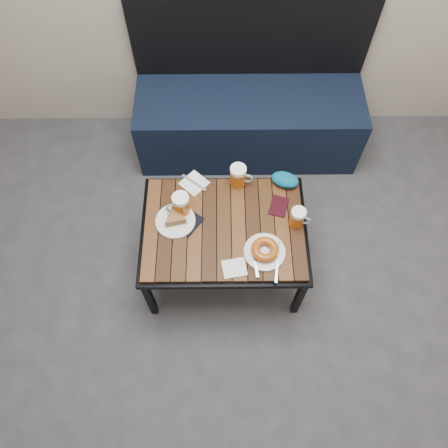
{
  "coord_description": "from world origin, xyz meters",
  "views": [
    {
      "loc": [
        -0.08,
        -0.2,
        2.39
      ],
      "look_at": [
        -0.07,
        0.84,
        0.5
      ],
      "focal_mm": 35.0,
      "sensor_mm": 36.0,
      "label": 1
    }
  ],
  "objects_px": {
    "beer_mug_left": "(181,205)",
    "plate_pie": "(175,219)",
    "plate_bagel": "(265,251)",
    "knit_pouch": "(285,180)",
    "cafe_table": "(224,231)",
    "passport_navy": "(189,223)",
    "bench": "(249,116)",
    "beer_mug_centre": "(238,176)",
    "beer_mug_right": "(298,218)",
    "passport_burgundy": "(279,206)"
  },
  "relations": [
    {
      "from": "beer_mug_left",
      "to": "beer_mug_right",
      "type": "relative_size",
      "value": 1.16
    },
    {
      "from": "passport_burgundy",
      "to": "beer_mug_right",
      "type": "bearing_deg",
      "value": -35.56
    },
    {
      "from": "cafe_table",
      "to": "plate_bagel",
      "type": "bearing_deg",
      "value": -36.72
    },
    {
      "from": "passport_navy",
      "to": "beer_mug_left",
      "type": "bearing_deg",
      "value": 156.31
    },
    {
      "from": "beer_mug_centre",
      "to": "beer_mug_right",
      "type": "xyz_separation_m",
      "value": [
        0.29,
        -0.24,
        -0.01
      ]
    },
    {
      "from": "beer_mug_centre",
      "to": "plate_pie",
      "type": "distance_m",
      "value": 0.4
    },
    {
      "from": "beer_mug_left",
      "to": "plate_bagel",
      "type": "relative_size",
      "value": 0.51
    },
    {
      "from": "beer_mug_right",
      "to": "knit_pouch",
      "type": "height_order",
      "value": "beer_mug_right"
    },
    {
      "from": "cafe_table",
      "to": "passport_burgundy",
      "type": "relative_size",
      "value": 6.93
    },
    {
      "from": "plate_pie",
      "to": "beer_mug_left",
      "type": "bearing_deg",
      "value": 62.51
    },
    {
      "from": "beer_mug_right",
      "to": "passport_navy",
      "type": "xyz_separation_m",
      "value": [
        -0.54,
        0.0,
        -0.06
      ]
    },
    {
      "from": "plate_bagel",
      "to": "knit_pouch",
      "type": "bearing_deg",
      "value": 72.73
    },
    {
      "from": "bench",
      "to": "beer_mug_right",
      "type": "height_order",
      "value": "bench"
    },
    {
      "from": "passport_navy",
      "to": "passport_burgundy",
      "type": "xyz_separation_m",
      "value": [
        0.46,
        0.1,
        -0.0
      ]
    },
    {
      "from": "plate_pie",
      "to": "beer_mug_centre",
      "type": "bearing_deg",
      "value": 35.51
    },
    {
      "from": "bench",
      "to": "passport_navy",
      "type": "distance_m",
      "value": 0.98
    },
    {
      "from": "bench",
      "to": "plate_pie",
      "type": "relative_size",
      "value": 6.98
    },
    {
      "from": "beer_mug_left",
      "to": "beer_mug_right",
      "type": "distance_m",
      "value": 0.58
    },
    {
      "from": "beer_mug_right",
      "to": "plate_bagel",
      "type": "distance_m",
      "value": 0.23
    },
    {
      "from": "bench",
      "to": "knit_pouch",
      "type": "height_order",
      "value": "bench"
    },
    {
      "from": "cafe_table",
      "to": "beer_mug_left",
      "type": "relative_size",
      "value": 6.19
    },
    {
      "from": "plate_pie",
      "to": "beer_mug_right",
      "type": "bearing_deg",
      "value": -1.52
    },
    {
      "from": "cafe_table",
      "to": "plate_pie",
      "type": "relative_size",
      "value": 4.19
    },
    {
      "from": "passport_burgundy",
      "to": "knit_pouch",
      "type": "relative_size",
      "value": 0.84
    },
    {
      "from": "bench",
      "to": "beer_mug_centre",
      "type": "bearing_deg",
      "value": -97.67
    },
    {
      "from": "bench",
      "to": "passport_navy",
      "type": "bearing_deg",
      "value": -110.67
    },
    {
      "from": "beer_mug_right",
      "to": "plate_pie",
      "type": "relative_size",
      "value": 0.59
    },
    {
      "from": "beer_mug_left",
      "to": "beer_mug_right",
      "type": "xyz_separation_m",
      "value": [
        0.58,
        -0.07,
        -0.01
      ]
    },
    {
      "from": "beer_mug_centre",
      "to": "beer_mug_left",
      "type": "bearing_deg",
      "value": -142.36
    },
    {
      "from": "plate_pie",
      "to": "knit_pouch",
      "type": "relative_size",
      "value": 1.39
    },
    {
      "from": "beer_mug_centre",
      "to": "passport_burgundy",
      "type": "bearing_deg",
      "value": -27.79
    },
    {
      "from": "plate_pie",
      "to": "passport_burgundy",
      "type": "distance_m",
      "value": 0.53
    },
    {
      "from": "beer_mug_right",
      "to": "passport_burgundy",
      "type": "xyz_separation_m",
      "value": [
        -0.08,
        0.1,
        -0.06
      ]
    },
    {
      "from": "plate_bagel",
      "to": "passport_navy",
      "type": "relative_size",
      "value": 2.03
    },
    {
      "from": "beer_mug_right",
      "to": "passport_navy",
      "type": "height_order",
      "value": "beer_mug_right"
    },
    {
      "from": "beer_mug_right",
      "to": "passport_burgundy",
      "type": "bearing_deg",
      "value": 142.9
    },
    {
      "from": "beer_mug_left",
      "to": "beer_mug_right",
      "type": "bearing_deg",
      "value": 160.95
    },
    {
      "from": "plate_bagel",
      "to": "passport_burgundy",
      "type": "xyz_separation_m",
      "value": [
        0.09,
        0.26,
        -0.02
      ]
    },
    {
      "from": "cafe_table",
      "to": "passport_navy",
      "type": "height_order",
      "value": "passport_navy"
    },
    {
      "from": "beer_mug_centre",
      "to": "knit_pouch",
      "type": "relative_size",
      "value": 0.92
    },
    {
      "from": "bench",
      "to": "plate_bagel",
      "type": "height_order",
      "value": "bench"
    },
    {
      "from": "bench",
      "to": "passport_navy",
      "type": "relative_size",
      "value": 10.77
    },
    {
      "from": "passport_navy",
      "to": "knit_pouch",
      "type": "relative_size",
      "value": 0.9
    },
    {
      "from": "plate_bagel",
      "to": "passport_burgundy",
      "type": "relative_size",
      "value": 2.17
    },
    {
      "from": "bench",
      "to": "beer_mug_left",
      "type": "distance_m",
      "value": 0.95
    },
    {
      "from": "bench",
      "to": "cafe_table",
      "type": "distance_m",
      "value": 0.95
    },
    {
      "from": "beer_mug_centre",
      "to": "knit_pouch",
      "type": "distance_m",
      "value": 0.25
    },
    {
      "from": "plate_pie",
      "to": "knit_pouch",
      "type": "bearing_deg",
      "value": 22.09
    },
    {
      "from": "beer_mug_left",
      "to": "plate_pie",
      "type": "height_order",
      "value": "beer_mug_left"
    },
    {
      "from": "plate_pie",
      "to": "plate_bagel",
      "type": "distance_m",
      "value": 0.47
    }
  ]
}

